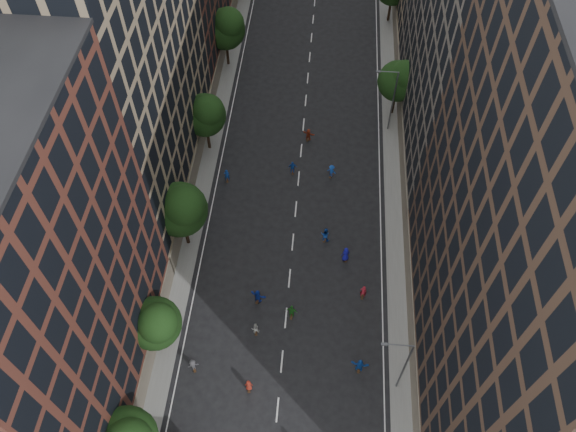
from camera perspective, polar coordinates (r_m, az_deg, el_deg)
name	(u,v)px	position (r m, az deg, el deg)	size (l,w,h in m)	color
ground	(301,153)	(68.65, 1.32, 6.37)	(240.00, 240.00, 0.00)	black
sidewalk_left	(213,105)	(75.21, -7.62, 11.08)	(4.00, 105.00, 0.15)	slate
sidewalk_right	(398,116)	(74.51, 11.11, 9.97)	(4.00, 105.00, 0.15)	slate
bldg_left_a	(11,293)	(44.84, -26.30, -7.06)	(14.00, 22.00, 30.00)	#5A2C22
bldg_left_b	(98,57)	(57.38, -18.71, 15.08)	(14.00, 26.00, 34.00)	#947E60
bldg_right_a	(560,260)	(42.38, 25.93, -4.05)	(14.00, 30.00, 36.00)	#473226
bldg_right_b	(495,24)	(63.15, 20.28, 17.87)	(14.00, 28.00, 33.00)	#5E564E
tree_left_1	(156,323)	(51.01, -13.30, -10.55)	(4.80, 4.80, 8.21)	black
tree_left_2	(181,208)	(56.24, -10.80, 0.75)	(5.60, 5.60, 9.45)	black
tree_left_3	(206,114)	(65.70, -8.38, 10.23)	(5.00, 5.00, 8.58)	black
tree_left_4	(226,27)	(77.67, -6.32, 18.51)	(5.40, 5.40, 9.08)	black
tree_right_a	(400,80)	(71.06, 11.31, 13.44)	(5.00, 5.00, 8.39)	black
streetlamp_near	(403,364)	(49.56, 11.59, -14.56)	(2.64, 0.22, 9.06)	#595B60
streetlamp_far	(392,98)	(69.07, 10.49, 11.71)	(2.64, 0.22, 9.06)	#595B60
skater_5	(360,366)	(53.56, 7.29, -14.84)	(1.67, 0.53, 1.81)	#1549AD
skater_6	(249,385)	(52.77, -4.01, -16.79)	(0.75, 0.49, 1.53)	#A0281A
skater_7	(363,292)	(56.88, 7.66, -7.63)	(0.68, 0.44, 1.86)	maroon
skater_8	(255,328)	(54.85, -3.35, -11.34)	(0.75, 0.58, 1.54)	silver
skater_9	(193,365)	(54.01, -9.61, -14.73)	(1.00, 0.57, 1.55)	#46454B
skater_10	(292,312)	(55.32, 0.38, -9.69)	(1.13, 0.47, 1.94)	#247122
skater_11	(258,296)	(56.23, -3.09, -8.15)	(1.68, 0.54, 1.81)	#122B97
skater_12	(346,254)	(58.91, 5.88, -3.90)	(0.92, 0.60, 1.89)	#14139E
skater_13	(227,175)	(65.55, -6.23, 4.13)	(0.63, 0.42, 1.74)	#133E9F
skater_14	(325,235)	(60.09, 3.81, -1.90)	(0.93, 0.73, 1.92)	#1544AC
skater_15	(331,171)	(65.80, 4.44, 4.56)	(1.10, 0.63, 1.70)	#1546B1
skater_16	(293,168)	(65.96, 0.47, 4.95)	(1.01, 0.42, 1.73)	#1545B0
skater_17	(308,135)	(69.72, 2.08, 8.25)	(1.52, 0.48, 1.64)	#9D331A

